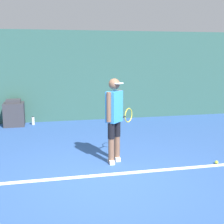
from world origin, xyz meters
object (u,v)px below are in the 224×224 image
Objects in this scene: tennis_player at (115,116)px; tennis_ball at (217,162)px; covered_chair at (14,113)px; water_bottle at (33,121)px.

tennis_ball is (1.97, -0.59, -0.91)m from tennis_player.
tennis_player reaches higher than tennis_ball.
tennis_player is 2.25m from tennis_ball.
tennis_player is 4.45m from covered_chair.
covered_chair is (-2.26, 3.79, -0.57)m from tennis_player.
covered_chair is at bearing 179.07° from water_bottle.
water_bottle is at bearing 130.09° from tennis_ball.
covered_chair is at bearing 75.96° from tennis_player.
tennis_ball is 5.71m from water_bottle.
tennis_player is 2.10× the size of covered_chair.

